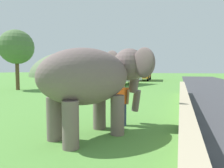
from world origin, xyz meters
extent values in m
cube|color=black|center=(1.90, 4.06, 0.12)|extent=(0.90, 0.20, 0.24)
cube|color=white|center=(2.80, 4.06, 0.12)|extent=(0.90, 0.20, 0.24)
cube|color=black|center=(3.70, 4.06, 0.12)|extent=(0.90, 0.20, 0.24)
cube|color=white|center=(4.60, 4.06, 0.12)|extent=(0.90, 0.20, 0.24)
cube|color=black|center=(5.50, 4.06, 0.12)|extent=(0.90, 0.20, 0.24)
cube|color=white|center=(6.40, 4.06, 0.12)|extent=(0.90, 0.20, 0.24)
cube|color=black|center=(7.30, 4.06, 0.12)|extent=(0.90, 0.20, 0.24)
cube|color=tan|center=(2.00, 4.36, 0.50)|extent=(28.00, 0.36, 1.00)
cylinder|color=#6E5C5A|center=(3.72, 7.18, 0.63)|extent=(0.44, 0.44, 1.26)
cylinder|color=#6E5C5A|center=(3.29, 6.39, 0.63)|extent=(0.44, 0.44, 1.26)
cylinder|color=#6E5C5A|center=(2.24, 8.00, 0.63)|extent=(0.44, 0.44, 1.26)
cylinder|color=#6E5C5A|center=(1.80, 7.21, 0.63)|extent=(0.44, 0.44, 1.26)
ellipsoid|color=#6E5C5A|center=(2.76, 7.19, 1.85)|extent=(3.49, 2.90, 1.70)
sphere|color=#6E5C5A|center=(4.40, 6.29, 2.24)|extent=(1.16, 1.16, 1.16)
ellipsoid|color=#D84C8C|center=(4.65, 6.15, 2.39)|extent=(0.63, 0.73, 0.44)
ellipsoid|color=#6E5C5A|center=(4.65, 7.04, 2.29)|extent=(0.65, 0.90, 1.00)
ellipsoid|color=#6E5C5A|center=(3.89, 5.68, 2.29)|extent=(0.65, 0.90, 1.00)
cylinder|color=#6E5C5A|center=(4.65, 6.15, 1.69)|extent=(0.53, 0.59, 0.99)
cylinder|color=#6E5C5A|center=(4.75, 6.09, 0.89)|extent=(0.41, 0.46, 0.83)
cone|color=beige|center=(4.74, 6.42, 1.79)|extent=(0.40, 0.56, 0.22)
cone|color=beige|center=(4.46, 5.93, 1.79)|extent=(0.40, 0.56, 0.22)
cylinder|color=navy|center=(4.41, 6.62, 0.41)|extent=(0.15, 0.15, 0.82)
cylinder|color=navy|center=(4.33, 6.44, 0.41)|extent=(0.15, 0.15, 0.82)
cube|color=#D85919|center=(4.37, 6.53, 1.11)|extent=(0.38, 0.46, 0.58)
cylinder|color=#9E7251|center=(4.47, 6.77, 1.08)|extent=(0.13, 0.15, 0.52)
cylinder|color=#9E7251|center=(4.26, 6.29, 1.08)|extent=(0.14, 0.16, 0.53)
sphere|color=#9E7251|center=(4.37, 6.53, 1.54)|extent=(0.23, 0.23, 0.23)
cube|color=silver|center=(22.98, 12.08, 2.00)|extent=(8.47, 4.69, 3.00)
cube|color=#3F5160|center=(22.98, 12.08, 2.54)|extent=(7.86, 4.54, 0.76)
cylinder|color=black|center=(25.78, 12.45, 0.50)|extent=(1.04, 0.57, 1.00)
cylinder|color=black|center=(25.13, 10.25, 0.50)|extent=(1.04, 0.57, 1.00)
cylinder|color=black|center=(20.82, 13.92, 0.50)|extent=(1.04, 0.57, 1.00)
cylinder|color=black|center=(20.17, 11.71, 0.50)|extent=(1.04, 0.57, 1.00)
cube|color=orange|center=(35.27, 11.11, 2.00)|extent=(8.27, 3.02, 3.00)
cube|color=#3F5160|center=(35.27, 11.11, 2.54)|extent=(7.62, 3.02, 0.76)
cylinder|color=black|center=(37.79, 12.42, 0.50)|extent=(1.02, 0.36, 1.00)
cylinder|color=black|center=(37.94, 10.13, 0.50)|extent=(1.02, 0.36, 1.00)
cylinder|color=black|center=(32.60, 12.09, 0.50)|extent=(1.02, 0.36, 1.00)
cylinder|color=black|center=(32.75, 9.79, 0.50)|extent=(1.02, 0.36, 1.00)
cylinder|color=tan|center=(19.50, 10.51, 0.33)|extent=(0.12, 0.12, 0.65)
cylinder|color=tan|center=(19.41, 10.86, 0.33)|extent=(0.12, 0.12, 0.65)
cylinder|color=tan|center=(20.37, 10.73, 0.33)|extent=(0.12, 0.12, 0.65)
cylinder|color=tan|center=(20.29, 11.08, 0.33)|extent=(0.12, 0.12, 0.65)
ellipsoid|color=tan|center=(19.89, 10.79, 0.90)|extent=(1.60, 0.94, 0.66)
ellipsoid|color=tan|center=(18.99, 10.57, 1.00)|extent=(0.45, 0.35, 0.32)
cylinder|color=#473323|center=(16.43, 10.57, 0.33)|extent=(0.12, 0.12, 0.65)
cylinder|color=#473323|center=(16.19, 10.84, 0.33)|extent=(0.12, 0.12, 0.65)
cylinder|color=#473323|center=(17.10, 11.16, 0.33)|extent=(0.12, 0.12, 0.65)
cylinder|color=#473323|center=(16.87, 11.43, 0.33)|extent=(0.12, 0.12, 0.65)
ellipsoid|color=#473323|center=(16.65, 11.00, 0.90)|extent=(1.52, 1.44, 0.66)
ellipsoid|color=#473323|center=(15.95, 10.38, 1.00)|extent=(0.47, 0.46, 0.32)
cylinder|color=tan|center=(26.93, 11.84, 0.33)|extent=(0.12, 0.12, 0.65)
cylinder|color=tan|center=(27.29, 11.88, 0.33)|extent=(0.12, 0.12, 0.65)
cylinder|color=tan|center=(27.02, 10.95, 0.33)|extent=(0.12, 0.12, 0.65)
cylinder|color=tan|center=(27.38, 10.98, 0.33)|extent=(0.12, 0.12, 0.65)
ellipsoid|color=tan|center=(27.16, 11.41, 0.90)|extent=(0.74, 1.55, 0.66)
ellipsoid|color=tan|center=(27.07, 12.34, 1.00)|extent=(0.30, 0.42, 0.32)
cylinder|color=brown|center=(13.73, 19.99, 1.67)|extent=(0.36, 0.36, 3.34)
sphere|color=#4C6C3D|center=(13.73, 19.99, 4.27)|extent=(3.38, 3.38, 3.38)
ellipsoid|color=#647854|center=(55.00, 34.18, 0.00)|extent=(33.57, 26.86, 15.61)
camera|label=1|loc=(-2.86, 4.54, 2.07)|focal=33.07mm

